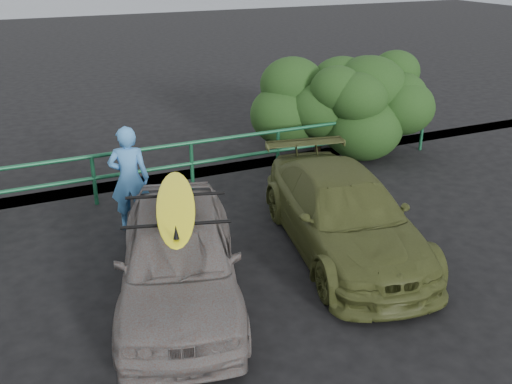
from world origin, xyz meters
TOP-DOWN VIEW (x-y plane):
  - ground at (0.00, 0.00)m, footprint 80.00×80.00m
  - guardrail at (0.00, 5.00)m, footprint 14.00×0.08m
  - shrub_right at (5.00, 5.50)m, footprint 3.20×2.40m
  - sedan at (-0.48, 1.13)m, footprint 2.76×4.43m
  - olive_vehicle at (2.44, 1.44)m, footprint 2.65×4.76m
  - man at (-0.58, 3.66)m, footprint 0.80×0.65m
  - roof_rack at (-0.48, 1.13)m, footprint 1.63×1.34m
  - surfboard at (-0.48, 1.13)m, footprint 1.21×2.55m

SIDE VIEW (x-z plane):
  - ground at x=0.00m, z-range 0.00..0.00m
  - guardrail at x=0.00m, z-range 0.00..1.04m
  - olive_vehicle at x=2.44m, z-range 0.00..1.30m
  - sedan at x=-0.48m, z-range 0.00..1.41m
  - man at x=-0.58m, z-range 0.00..1.91m
  - shrub_right at x=5.00m, z-range 0.00..2.20m
  - roof_rack at x=-0.48m, z-range 1.41..1.45m
  - surfboard at x=-0.48m, z-range 1.45..1.53m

